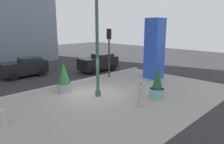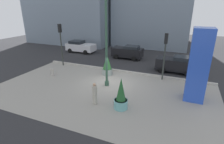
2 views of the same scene
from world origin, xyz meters
name	(u,v)px [view 2 (image 2 of 2)]	position (x,y,z in m)	size (l,w,h in m)	color
ground_plane	(124,69)	(0.00, 4.00, 0.00)	(60.00, 60.00, 0.00)	#2D2D30
plaza_pavement	(100,92)	(0.00, -2.00, 0.00)	(18.00, 10.00, 0.02)	#9E998E
curb_strip	(121,71)	(0.00, 3.12, 0.08)	(18.00, 0.24, 0.16)	#B7B2A8
lamp_post	(106,45)	(0.02, -0.70, 3.57)	(0.44, 0.44, 7.32)	#335642
art_pillar_blue	(198,66)	(6.95, -0.41, 2.62)	(1.34, 1.34, 5.24)	blue
potted_plant_curbside	(121,96)	(2.43, -3.73, 0.92)	(0.94, 0.94, 2.23)	#6BB2B2
potted_plant_mid_plaza	(107,66)	(-1.02, 1.72, 0.96)	(1.04, 1.04, 2.09)	gray
concrete_bollard	(52,72)	(-5.96, -0.67, 0.38)	(0.36, 0.36, 0.75)	#B2ADA3
traffic_light_corner	(61,38)	(-7.03, 2.49, 3.16)	(0.28, 0.42, 4.71)	#333833
traffic_light_far_side	(165,49)	(4.29, 2.58, 2.93)	(0.28, 0.42, 4.32)	#333833
car_intersection	(128,52)	(-1.01, 8.22, 0.89)	(4.02, 2.11, 1.72)	black
car_passing_lane	(177,64)	(5.35, 5.18, 0.90)	(4.13, 2.15, 1.75)	black
car_curb_east	(80,46)	(-8.59, 8.76, 0.86)	(4.30, 2.11, 1.70)	silver
pedestrian_crossing	(95,93)	(0.54, -3.88, 0.89)	(0.42, 0.42, 1.61)	#B2AD9E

